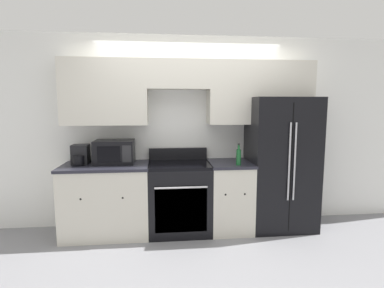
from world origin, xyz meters
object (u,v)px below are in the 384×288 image
at_px(microwave, 115,152).
at_px(bottle, 239,157).
at_px(oven_range, 180,197).
at_px(refrigerator, 279,163).

height_order(microwave, bottle, microwave).
bearing_deg(microwave, oven_range, -5.83).
xyz_separation_m(refrigerator, bottle, (-0.64, -0.26, 0.14)).
bearing_deg(microwave, refrigerator, -0.28).
xyz_separation_m(oven_range, refrigerator, (1.37, 0.07, 0.42)).
distance_m(oven_range, microwave, 1.03).
relative_size(oven_range, bottle, 3.94).
bearing_deg(bottle, refrigerator, 22.25).
bearing_deg(oven_range, bottle, -14.24).
xyz_separation_m(microwave, bottle, (1.56, -0.27, -0.04)).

